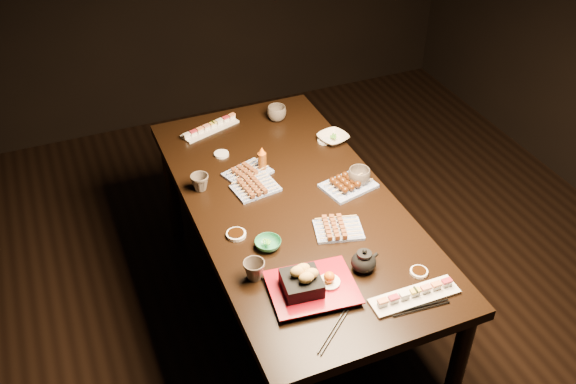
% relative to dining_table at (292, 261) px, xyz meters
% --- Properties ---
extents(ground, '(5.00, 5.00, 0.00)m').
position_rel_dining_table_xyz_m(ground, '(0.16, -0.32, -0.38)').
color(ground, black).
rests_on(ground, ground).
extents(dining_table, '(1.03, 1.86, 0.75)m').
position_rel_dining_table_xyz_m(dining_table, '(0.00, 0.00, 0.00)').
color(dining_table, black).
rests_on(dining_table, ground).
extents(sushi_platter_near, '(0.36, 0.10, 0.04)m').
position_rel_dining_table_xyz_m(sushi_platter_near, '(0.20, -0.72, 0.40)').
color(sushi_platter_near, white).
rests_on(sushi_platter_near, dining_table).
extents(sushi_platter_far, '(0.34, 0.19, 0.04)m').
position_rel_dining_table_xyz_m(sushi_platter_far, '(-0.16, 0.74, 0.39)').
color(sushi_platter_far, white).
rests_on(sushi_platter_far, dining_table).
extents(yakitori_plate_center, '(0.22, 0.18, 0.05)m').
position_rel_dining_table_xyz_m(yakitori_plate_center, '(-0.12, 0.15, 0.40)').
color(yakitori_plate_center, '#828EB6').
rests_on(yakitori_plate_center, dining_table).
extents(yakitori_plate_right, '(0.23, 0.19, 0.05)m').
position_rel_dining_table_xyz_m(yakitori_plate_right, '(0.10, -0.27, 0.40)').
color(yakitori_plate_right, '#828EB6').
rests_on(yakitori_plate_right, dining_table).
extents(yakitori_plate_left, '(0.25, 0.21, 0.05)m').
position_rel_dining_table_xyz_m(yakitori_plate_left, '(-0.12, 0.28, 0.40)').
color(yakitori_plate_left, '#828EB6').
rests_on(yakitori_plate_left, dining_table).
extents(tsukune_plate, '(0.27, 0.22, 0.06)m').
position_rel_dining_table_xyz_m(tsukune_plate, '(0.29, 0.00, 0.41)').
color(tsukune_plate, '#828EB6').
rests_on(tsukune_plate, dining_table).
extents(edamame_bowl_green, '(0.13, 0.13, 0.03)m').
position_rel_dining_table_xyz_m(edamame_bowl_green, '(-0.21, -0.24, 0.39)').
color(edamame_bowl_green, '#2A8052').
rests_on(edamame_bowl_green, dining_table).
extents(edamame_bowl_cream, '(0.18, 0.18, 0.04)m').
position_rel_dining_table_xyz_m(edamame_bowl_cream, '(0.39, 0.39, 0.39)').
color(edamame_bowl_cream, beige).
rests_on(edamame_bowl_cream, dining_table).
extents(tempura_tray, '(0.36, 0.30, 0.12)m').
position_rel_dining_table_xyz_m(tempura_tray, '(-0.14, -0.55, 0.44)').
color(tempura_tray, black).
rests_on(tempura_tray, dining_table).
extents(teacup_near_left, '(0.11, 0.11, 0.08)m').
position_rel_dining_table_xyz_m(teacup_near_left, '(-0.33, -0.39, 0.42)').
color(teacup_near_left, '#52473F').
rests_on(teacup_near_left, dining_table).
extents(teacup_mid_right, '(0.13, 0.13, 0.08)m').
position_rel_dining_table_xyz_m(teacup_mid_right, '(0.34, 0.01, 0.42)').
color(teacup_mid_right, '#52473F').
rests_on(teacup_mid_right, dining_table).
extents(teacup_far_left, '(0.11, 0.11, 0.08)m').
position_rel_dining_table_xyz_m(teacup_far_left, '(-0.36, 0.25, 0.41)').
color(teacup_far_left, '#52473F').
rests_on(teacup_far_left, dining_table).
extents(teacup_far_right, '(0.13, 0.13, 0.08)m').
position_rel_dining_table_xyz_m(teacup_far_right, '(0.20, 0.70, 0.42)').
color(teacup_far_right, '#52473F').
rests_on(teacup_far_right, dining_table).
extents(teapot, '(0.13, 0.13, 0.10)m').
position_rel_dining_table_xyz_m(teapot, '(0.09, -0.51, 0.43)').
color(teapot, black).
rests_on(teapot, dining_table).
extents(condiment_bottle, '(0.04, 0.04, 0.13)m').
position_rel_dining_table_xyz_m(condiment_bottle, '(-0.04, 0.28, 0.44)').
color(condiment_bottle, '#6C360E').
rests_on(condiment_bottle, dining_table).
extents(sauce_dish_west, '(0.10, 0.10, 0.02)m').
position_rel_dining_table_xyz_m(sauce_dish_west, '(-0.31, -0.13, 0.38)').
color(sauce_dish_west, white).
rests_on(sauce_dish_west, dining_table).
extents(sauce_dish_east, '(0.08, 0.08, 0.01)m').
position_rel_dining_table_xyz_m(sauce_dish_east, '(0.35, 0.40, 0.38)').
color(sauce_dish_east, white).
rests_on(sauce_dish_east, dining_table).
extents(sauce_dish_se, '(0.10, 0.10, 0.01)m').
position_rel_dining_table_xyz_m(sauce_dish_se, '(0.29, -0.62, 0.38)').
color(sauce_dish_se, white).
rests_on(sauce_dish_se, dining_table).
extents(sauce_dish_nw, '(0.09, 0.09, 0.01)m').
position_rel_dining_table_xyz_m(sauce_dish_nw, '(-0.18, 0.48, 0.38)').
color(sauce_dish_nw, white).
rests_on(sauce_dish_nw, dining_table).
extents(chopsticks_near, '(0.19, 0.16, 0.01)m').
position_rel_dining_table_xyz_m(chopsticks_near, '(-0.16, -0.76, 0.38)').
color(chopsticks_near, black).
rests_on(chopsticks_near, dining_table).
extents(chopsticks_se, '(0.24, 0.04, 0.01)m').
position_rel_dining_table_xyz_m(chopsticks_se, '(0.19, -0.78, 0.38)').
color(chopsticks_se, black).
rests_on(chopsticks_se, dining_table).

